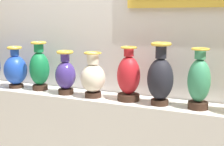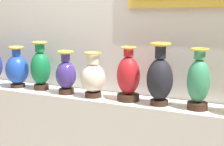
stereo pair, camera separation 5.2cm
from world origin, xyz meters
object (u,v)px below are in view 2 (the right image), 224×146
object	(u,v)px
vase_emerald	(41,68)
vase_ivory	(93,77)
vase_onyx	(160,78)
vase_jade	(198,82)
vase_sapphire	(17,69)
vase_indigo	(66,74)
vase_crimson	(128,77)

from	to	relation	value
vase_emerald	vase_ivory	bearing A→B (deg)	-4.09
vase_onyx	vase_jade	size ratio (longest dim) A/B	1.07
vase_sapphire	vase_indigo	distance (m)	0.48
vase_sapphire	vase_onyx	distance (m)	1.20
vase_ivory	vase_onyx	bearing A→B (deg)	0.37
vase_jade	vase_emerald	bearing A→B (deg)	178.93
vase_sapphire	vase_crimson	world-z (taller)	vase_crimson
vase_sapphire	vase_emerald	size ratio (longest dim) A/B	0.88
vase_crimson	vase_emerald	bearing A→B (deg)	179.15
vase_crimson	vase_sapphire	bearing A→B (deg)	-179.90
vase_crimson	vase_ivory	bearing A→B (deg)	-174.80
vase_onyx	vase_jade	distance (m)	0.24
vase_indigo	vase_ivory	size ratio (longest dim) A/B	1.00
vase_jade	vase_ivory	bearing A→B (deg)	-179.06
vase_emerald	vase_indigo	xyz separation A→B (m)	(0.26, -0.03, -0.02)
vase_ivory	vase_onyx	xyz separation A→B (m)	(0.49, 0.00, 0.04)
vase_sapphire	vase_indigo	bearing A→B (deg)	-2.55
vase_indigo	vase_jade	world-z (taller)	vase_jade
vase_onyx	vase_sapphire	bearing A→B (deg)	179.10
vase_emerald	vase_onyx	distance (m)	0.97
vase_indigo	vase_jade	bearing A→B (deg)	0.69
vase_emerald	vase_crimson	distance (m)	0.74
vase_indigo	vase_onyx	xyz separation A→B (m)	(0.71, 0.00, 0.03)
vase_onyx	vase_jade	xyz separation A→B (m)	(0.24, 0.01, -0.01)
vase_crimson	vase_jade	distance (m)	0.47
vase_onyx	vase_emerald	bearing A→B (deg)	178.14
vase_emerald	vase_onyx	bearing A→B (deg)	-1.86
vase_crimson	vase_indigo	bearing A→B (deg)	-177.27
vase_onyx	vase_indigo	bearing A→B (deg)	-179.78
vase_indigo	vase_crimson	size ratio (longest dim) A/B	0.87
vase_sapphire	vase_emerald	bearing A→B (deg)	3.24
vase_sapphire	vase_onyx	xyz separation A→B (m)	(1.20, -0.02, 0.03)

